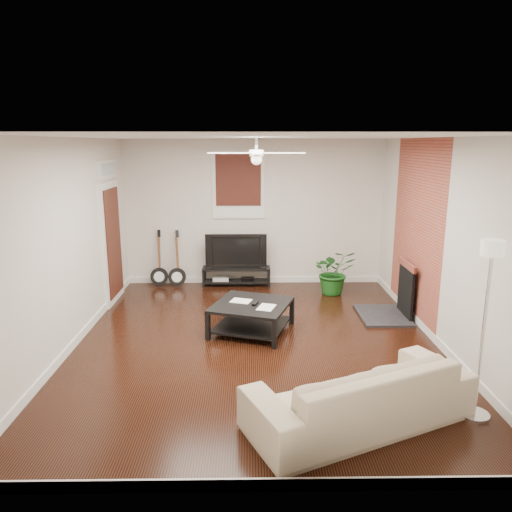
{
  "coord_description": "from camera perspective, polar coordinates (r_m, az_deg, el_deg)",
  "views": [
    {
      "loc": [
        -0.1,
        -6.34,
        2.73
      ],
      "look_at": [
        0.0,
        0.4,
        1.15
      ],
      "focal_mm": 34.02,
      "sensor_mm": 36.0,
      "label": 1
    }
  ],
  "objects": [
    {
      "name": "room",
      "position": [
        6.48,
        0.05,
        1.35
      ],
      "size": [
        5.01,
        6.01,
        2.81
      ],
      "color": "black",
      "rests_on": "ground"
    },
    {
      "name": "brick_accent",
      "position": [
        7.9,
        18.31,
        2.82
      ],
      "size": [
        0.02,
        2.2,
        2.8
      ],
      "primitive_type": "cube",
      "color": "#AD4937",
      "rests_on": "floor"
    },
    {
      "name": "fireplace",
      "position": [
        8.02,
        15.88,
        -3.77
      ],
      "size": [
        0.8,
        1.1,
        0.92
      ],
      "primitive_type": "cube",
      "color": "black",
      "rests_on": "floor"
    },
    {
      "name": "window_back",
      "position": [
        9.35,
        -2.09,
        8.38
      ],
      "size": [
        1.0,
        0.06,
        1.3
      ],
      "primitive_type": "cube",
      "color": "#38120F",
      "rests_on": "wall_back"
    },
    {
      "name": "door_left",
      "position": [
        8.7,
        -16.59,
        2.84
      ],
      "size": [
        0.08,
        1.0,
        2.5
      ],
      "primitive_type": "cube",
      "color": "white",
      "rests_on": "wall_left"
    },
    {
      "name": "tv_stand",
      "position": [
        9.48,
        -2.32,
        -2.42
      ],
      "size": [
        1.31,
        0.35,
        0.37
      ],
      "primitive_type": "cube",
      "color": "black",
      "rests_on": "floor"
    },
    {
      "name": "tv",
      "position": [
        9.37,
        -2.34,
        0.69
      ],
      "size": [
        1.17,
        0.15,
        0.67
      ],
      "primitive_type": "imported",
      "color": "black",
      "rests_on": "tv_stand"
    },
    {
      "name": "coffee_table",
      "position": [
        7.2,
        -0.52,
        -7.23
      ],
      "size": [
        1.32,
        1.32,
        0.44
      ],
      "primitive_type": "cube",
      "rotation": [
        0.0,
        0.0,
        -0.33
      ],
      "color": "black",
      "rests_on": "floor"
    },
    {
      "name": "sofa",
      "position": [
        5.06,
        12.1,
        -15.4
      ],
      "size": [
        2.43,
        1.75,
        0.66
      ],
      "primitive_type": "imported",
      "rotation": [
        0.0,
        0.0,
        3.57
      ],
      "color": "tan",
      "rests_on": "floor"
    },
    {
      "name": "floor_lamp",
      "position": [
        5.3,
        25.17,
        -8.01
      ],
      "size": [
        0.4,
        0.4,
        1.85
      ],
      "primitive_type": null,
      "rotation": [
        0.0,
        0.0,
        0.43
      ],
      "color": "silver",
      "rests_on": "floor"
    },
    {
      "name": "potted_plant",
      "position": [
        9.02,
        9.16,
        -1.83
      ],
      "size": [
        0.82,
        0.73,
        0.84
      ],
      "primitive_type": "imported",
      "rotation": [
        0.0,
        0.0,
        0.1
      ],
      "color": "#19581A",
      "rests_on": "floor"
    },
    {
      "name": "guitar_left",
      "position": [
        9.51,
        -11.4,
        -0.32
      ],
      "size": [
        0.37,
        0.28,
        1.11
      ],
      "primitive_type": null,
      "rotation": [
        0.0,
        0.0,
        0.12
      ],
      "color": "black",
      "rests_on": "floor"
    },
    {
      "name": "guitar_right",
      "position": [
        9.43,
        -9.34,
        -0.36
      ],
      "size": [
        0.39,
        0.31,
        1.11
      ],
      "primitive_type": null,
      "rotation": [
        0.0,
        0.0,
        0.23
      ],
      "color": "black",
      "rests_on": "floor"
    },
    {
      "name": "ceiling_fan",
      "position": [
        6.35,
        0.05,
        12.01
      ],
      "size": [
        1.24,
        1.24,
        0.32
      ],
      "primitive_type": null,
      "color": "white",
      "rests_on": "ceiling"
    }
  ]
}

